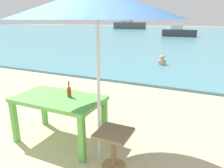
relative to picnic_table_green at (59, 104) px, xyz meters
The scene contains 8 objects.
sea_water 28.50m from the picnic_table_green, 89.04° to the left, with size 120.00×50.00×0.08m, color teal.
picnic_table_green is the anchor object (origin of this frame).
beer_bottle_amber 0.27m from the picnic_table_green, 29.72° to the left, with size 0.07×0.07×0.26m.
patio_umbrella 1.69m from the picnic_table_green, 11.76° to the right, with size 2.10×2.10×2.30m.
side_table_wood 1.15m from the picnic_table_green, 13.51° to the right, with size 0.44×0.44×0.54m.
swimmer_person 6.53m from the picnic_table_green, 88.16° to the left, with size 0.34×0.34×0.41m.
boat_sailboat 38.70m from the picnic_table_green, 109.12° to the left, with size 5.79×1.58×2.11m.
boat_barge 22.24m from the picnic_table_green, 93.91° to the left, with size 3.52×0.96×1.28m.
Camera 1 is at (1.66, -1.06, 1.95)m, focal length 35.00 mm.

